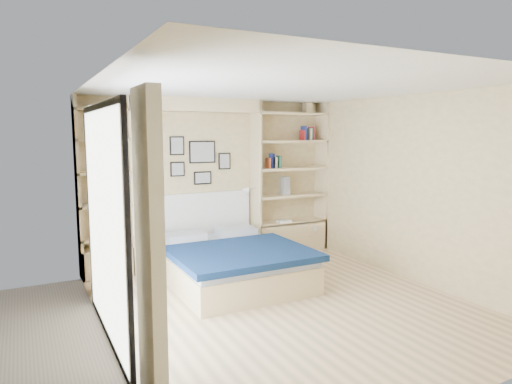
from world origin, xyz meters
TOP-DOWN VIEW (x-y plane):
  - ground at (0.00, 0.00)m, footprint 4.50×4.50m
  - room_shell at (-0.39, 1.52)m, footprint 4.50×4.50m
  - bed at (-0.22, 1.06)m, footprint 1.71×2.25m
  - photo_gallery at (-0.45, 2.22)m, footprint 1.48×0.02m
  - reading_lamps at (-0.30, 2.00)m, footprint 1.92×0.12m
  - shelf_decor at (1.20, 2.07)m, footprint 3.48×0.23m

SIDE VIEW (x-z plane):
  - ground at x=0.00m, z-range 0.00..0.00m
  - bed at x=-0.22m, z-range -0.26..0.81m
  - room_shell at x=-0.39m, z-range -1.17..3.33m
  - reading_lamps at x=-0.30m, z-range 1.03..1.17m
  - photo_gallery at x=-0.45m, z-range 1.19..2.01m
  - shelf_decor at x=1.20m, z-range 0.70..2.73m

